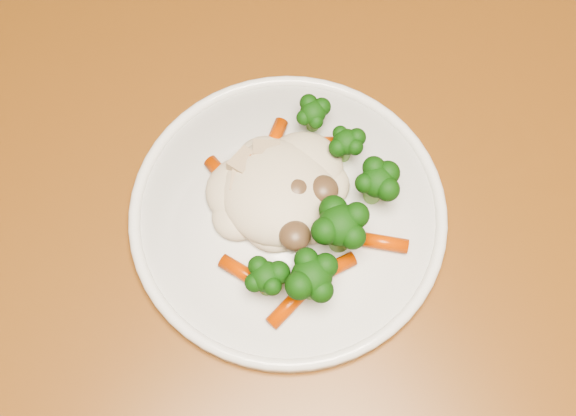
% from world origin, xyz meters
% --- Properties ---
extents(dining_table, '(1.36, 0.98, 0.75)m').
position_xyz_m(dining_table, '(0.34, -0.21, 0.66)').
color(dining_table, brown).
rests_on(dining_table, ground).
extents(plate, '(0.26, 0.26, 0.01)m').
position_xyz_m(plate, '(0.25, -0.23, 0.76)').
color(plate, white).
rests_on(plate, dining_table).
extents(meal, '(0.16, 0.17, 0.05)m').
position_xyz_m(meal, '(0.26, -0.23, 0.78)').
color(meal, beige).
rests_on(meal, plate).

